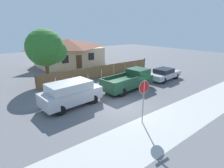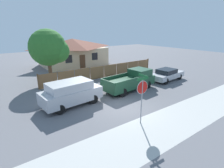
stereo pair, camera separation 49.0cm
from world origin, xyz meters
TOP-DOWN VIEW (x-y plane):
  - ground_plane at (0.00, 0.00)m, footprint 80.00×80.00m
  - sidewalk_strip at (0.00, -3.60)m, footprint 36.00×3.20m
  - wooden_fence at (3.48, 7.93)m, footprint 15.40×0.12m
  - house at (3.72, 17.44)m, footprint 10.23×7.10m
  - oak_tree at (-2.21, 9.64)m, footprint 4.06×3.86m
  - red_suv at (-3.03, 2.63)m, footprint 4.74×2.41m
  - orange_pickup at (3.16, 2.66)m, footprint 5.65×2.47m
  - parked_sedan at (8.65, 2.63)m, footprint 4.67×2.19m
  - stop_sign at (-0.60, -2.50)m, footprint 0.84×0.76m

SIDE VIEW (x-z plane):
  - ground_plane at x=0.00m, z-range 0.00..0.00m
  - sidewalk_strip at x=0.00m, z-range 0.00..0.01m
  - parked_sedan at x=8.65m, z-range 0.03..1.38m
  - wooden_fence at x=3.48m, z-range -0.05..1.53m
  - orange_pickup at x=3.16m, z-range -0.02..1.86m
  - red_suv at x=-3.03m, z-range 0.07..1.99m
  - stop_sign at x=-0.60m, z-range 0.56..3.74m
  - house at x=3.72m, z-range 0.07..4.27m
  - oak_tree at x=-2.21m, z-range 0.84..6.59m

